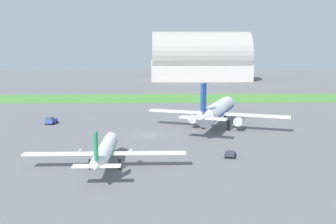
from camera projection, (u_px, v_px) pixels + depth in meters
ground_plane at (148, 135)px, 82.53m from camera, size 600.00×600.00×0.00m
grass_taxiway_strip at (152, 98)px, 148.09m from camera, size 360.00×28.00×0.08m
airplane_foreground_turboprop at (105, 151)px, 58.61m from camera, size 24.75×21.15×7.42m
airplane_midfield_jet at (217, 111)px, 88.65m from camera, size 31.41×31.18×11.58m
baggage_cart_near_gate at (230, 154)px, 64.97m from camera, size 2.28×2.74×0.90m
pushback_tug_midfield at (51, 120)px, 95.01m from camera, size 2.42×3.79×1.95m
hangar_distant at (200, 60)px, 238.78m from camera, size 60.66×28.94×30.04m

